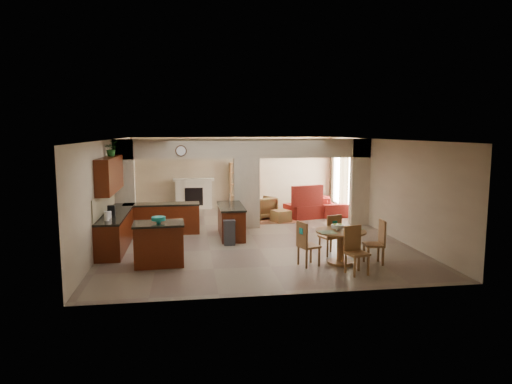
{
  "coord_description": "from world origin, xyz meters",
  "views": [
    {
      "loc": [
        -1.8,
        -13.04,
        3.05
      ],
      "look_at": [
        0.19,
        0.3,
        1.23
      ],
      "focal_mm": 32.0,
      "sensor_mm": 36.0,
      "label": 1
    }
  ],
  "objects": [
    {
      "name": "drape_a_left",
      "position": [
        3.93,
        1.7,
        1.2
      ],
      "size": [
        0.1,
        0.28,
        2.3
      ],
      "primitive_type": "cube",
      "color": "#3F1D19",
      "rests_on": "wall_right"
    },
    {
      "name": "dining_table",
      "position": [
        1.64,
        -3.21,
        0.52
      ],
      "size": [
        1.15,
        1.15,
        0.79
      ],
      "color": "brown",
      "rests_on": "floor"
    },
    {
      "name": "drape_b_right",
      "position": [
        3.93,
        4.6,
        1.2
      ],
      "size": [
        0.1,
        0.28,
        2.3
      ],
      "primitive_type": "cube",
      "color": "#3F1D19",
      "rests_on": "wall_right"
    },
    {
      "name": "chaise",
      "position": [
        2.24,
        2.43,
        0.24
      ],
      "size": [
        1.43,
        1.29,
        0.48
      ],
      "primitive_type": "cube",
      "rotation": [
        0.0,
        0.0,
        0.31
      ],
      "color": "maroon",
      "rests_on": "floor"
    },
    {
      "name": "ottoman",
      "position": [
        1.27,
        1.79,
        0.2
      ],
      "size": [
        0.7,
        0.7,
        0.39
      ],
      "primitive_type": "cube",
      "rotation": [
        0.0,
        0.0,
        0.37
      ],
      "color": "maroon",
      "rests_on": "floor"
    },
    {
      "name": "partition_right_pier",
      "position": [
        3.7,
        1.0,
        1.4
      ],
      "size": [
        0.6,
        0.25,
        2.8
      ],
      "primitive_type": "cube",
      "color": "#C4B290",
      "rests_on": "floor"
    },
    {
      "name": "chair_west",
      "position": [
        0.8,
        -3.26,
        0.55
      ],
      "size": [
        0.53,
        0.53,
        1.02
      ],
      "rotation": [
        0.0,
        0.0,
        1.89
      ],
      "color": "brown",
      "rests_on": "floor"
    },
    {
      "name": "shelving_unit",
      "position": [
        0.35,
        4.82,
        0.9
      ],
      "size": [
        1.0,
        0.32,
        1.8
      ],
      "primitive_type": "cube",
      "color": "brown",
      "rests_on": "floor"
    },
    {
      "name": "armchair",
      "position": [
        0.74,
        2.52,
        0.38
      ],
      "size": [
        1.11,
        1.12,
        0.76
      ],
      "primitive_type": "imported",
      "rotation": [
        0.0,
        0.0,
        3.63
      ],
      "color": "maroon",
      "rests_on": "floor"
    },
    {
      "name": "fruit_bowl",
      "position": [
        1.56,
        -3.2,
        0.86
      ],
      "size": [
        0.29,
        0.29,
        0.15
      ],
      "primitive_type": "cylinder",
      "color": "#74B627",
      "rests_on": "dining_table"
    },
    {
      "name": "drape_a_right",
      "position": [
        3.93,
        2.9,
        1.2
      ],
      "size": [
        0.1,
        0.28,
        2.3
      ],
      "primitive_type": "cube",
      "color": "#3F1D19",
      "rests_on": "wall_right"
    },
    {
      "name": "ceiling_fan",
      "position": [
        1.5,
        3.0,
        2.56
      ],
      "size": [
        1.0,
        1.0,
        0.1
      ],
      "primitive_type": "cylinder",
      "color": "white",
      "rests_on": "ceiling"
    },
    {
      "name": "wall_left",
      "position": [
        -4.0,
        0.0,
        1.4
      ],
      "size": [
        0.0,
        10.0,
        10.0
      ],
      "primitive_type": "plane",
      "rotation": [
        1.57,
        0.0,
        1.57
      ],
      "color": "#C4B290",
      "rests_on": "floor"
    },
    {
      "name": "upper_cabinets",
      "position": [
        -3.82,
        -0.8,
        1.92
      ],
      "size": [
        0.35,
        2.4,
        0.9
      ],
      "primitive_type": "cube",
      "color": "#401407",
      "rests_on": "wall_left"
    },
    {
      "name": "teal_bowl",
      "position": [
        -2.48,
        -2.74,
        1.06
      ],
      "size": [
        0.31,
        0.31,
        0.15
      ],
      "primitive_type": "cylinder",
      "color": "teal",
      "rests_on": "kitchen_island"
    },
    {
      "name": "trash_can",
      "position": [
        -0.74,
        -1.08,
        0.31
      ],
      "size": [
        0.3,
        0.26,
        0.63
      ],
      "primitive_type": "cube",
      "rotation": [
        0.0,
        0.0,
        0.03
      ],
      "color": "#2F2F31",
      "rests_on": "floor"
    },
    {
      "name": "wall_front",
      "position": [
        0.0,
        -5.0,
        1.4
      ],
      "size": [
        8.0,
        0.0,
        8.0
      ],
      "primitive_type": "plane",
      "rotation": [
        -1.57,
        0.0,
        0.0
      ],
      "color": "#C4B290",
      "rests_on": "floor"
    },
    {
      "name": "ceiling",
      "position": [
        0.0,
        0.0,
        2.8
      ],
      "size": [
        10.0,
        10.0,
        0.0
      ],
      "primitive_type": "plane",
      "rotation": [
        3.14,
        0.0,
        0.0
      ],
      "color": "white",
      "rests_on": "wall_back"
    },
    {
      "name": "sofa",
      "position": [
        3.3,
        3.23,
        0.34
      ],
      "size": [
        2.39,
        0.99,
        0.69
      ],
      "primitive_type": "imported",
      "rotation": [
        0.0,
        0.0,
        1.6
      ],
      "color": "maroon",
      "rests_on": "floor"
    },
    {
      "name": "wall_back",
      "position": [
        0.0,
        5.0,
        1.4
      ],
      "size": [
        8.0,
        0.0,
        8.0
      ],
      "primitive_type": "plane",
      "rotation": [
        1.57,
        0.0,
        0.0
      ],
      "color": "#C4B290",
      "rests_on": "floor"
    },
    {
      "name": "chair_north",
      "position": [
        1.65,
        -2.49,
        0.55
      ],
      "size": [
        0.53,
        0.53,
        1.02
      ],
      "rotation": [
        0.0,
        0.0,
        3.46
      ],
      "color": "brown",
      "rests_on": "floor"
    },
    {
      "name": "floor",
      "position": [
        0.0,
        0.0,
        0.0
      ],
      "size": [
        10.0,
        10.0,
        0.0
      ],
      "primitive_type": "plane",
      "color": "#776752",
      "rests_on": "ground"
    },
    {
      "name": "kitchen_counter",
      "position": [
        -3.26,
        -0.25,
        0.46
      ],
      "size": [
        2.52,
        3.29,
        1.48
      ],
      "color": "#401407",
      "rests_on": "floor"
    },
    {
      "name": "window_a",
      "position": [
        3.97,
        2.3,
        1.2
      ],
      "size": [
        0.02,
        0.9,
        1.9
      ],
      "primitive_type": "cube",
      "color": "white",
      "rests_on": "wall_right"
    },
    {
      "name": "window_b",
      "position": [
        3.97,
        4.0,
        1.2
      ],
      "size": [
        0.02,
        0.9,
        1.9
      ],
      "primitive_type": "cube",
      "color": "white",
      "rests_on": "wall_right"
    },
    {
      "name": "chair_south",
      "position": [
        1.71,
        -3.93,
        0.55
      ],
      "size": [
        0.51,
        0.51,
        1.02
      ],
      "rotation": [
        0.0,
        0.0,
        0.24
      ],
      "color": "brown",
      "rests_on": "floor"
    },
    {
      "name": "drape_b_left",
      "position": [
        3.93,
        3.4,
        1.2
      ],
      "size": [
        0.1,
        0.28,
        2.3
      ],
      "primitive_type": "cube",
      "color": "#3F1D19",
      "rests_on": "wall_right"
    },
    {
      "name": "kitchen_island",
      "position": [
        -2.49,
        -2.68,
        0.49
      ],
      "size": [
        1.17,
        0.86,
        0.98
      ],
      "rotation": [
        0.0,
        0.0,
        0.05
      ],
      "color": "#401407",
      "rests_on": "floor"
    },
    {
      "name": "rug",
      "position": [
        1.2,
        2.1,
        0.01
      ],
      "size": [
        1.6,
        1.3,
        0.01
      ],
      "primitive_type": "cube",
      "color": "brown",
      "rests_on": "floor"
    },
    {
      "name": "partition_center_pier",
      "position": [
        0.0,
        1.0,
        1.1
      ],
      "size": [
        0.8,
        0.25,
        2.2
      ],
      "primitive_type": "cube",
      "color": "#C4B290",
      "rests_on": "floor"
    },
    {
      "name": "wall_clock",
      "position": [
        -2.0,
        0.85,
        2.45
      ],
      "size": [
        0.34,
        0.03,
        0.34
      ],
      "primitive_type": "cylinder",
      "rotation": [
        1.57,
        0.0,
        0.0
      ],
      "color": "#452717",
      "rests_on": "partition_header"
    },
    {
      "name": "glazed_door",
      "position": [
        3.97,
        3.15,
        1.05
      ],
      "size": [
        0.02,
        0.7,
        2.1
      ],
      "primitive_type": "cube",
      "color": "white",
      "rests_on": "wall_right"
    },
    {
      "name": "chair_east",
      "position": [
        2.47,
        -3.34,
        0.55
      ],
      "size": [
        0.46,
        0.46,
        1.02
      ],
      "rotation": [
        0.0,
        0.0,
        4.62
      ],
      "color": "brown",
      "rests_on": "floor"
    },
    {
      "name": "fireplace",
      "position": [
        -1.6,
        4.83,
        0.61
      ],
      "size": [
        1.6,
        0.35,
        1.2
      ],
      "color": "beige",
      "rests_on": "floor"
    },
    {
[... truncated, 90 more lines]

